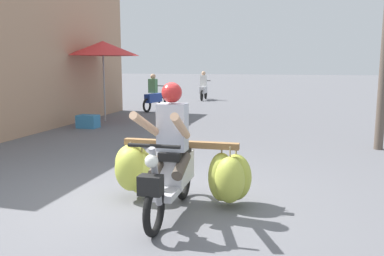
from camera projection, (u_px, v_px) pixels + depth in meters
ground_plane at (138, 201)px, 5.35m from camera, size 120.00×120.00×0.00m
motorbike_main_loaded at (174, 168)px, 5.12m from camera, size 1.87×1.76×1.58m
motorbike_distant_ahead_left at (154, 96)px, 15.24m from camera, size 0.58×1.60×1.40m
motorbike_distant_ahead_right at (204, 88)px, 19.79m from camera, size 0.50×1.62×1.40m
market_umbrella_near_shop at (103, 48)px, 12.34m from camera, size 2.20×2.20×2.46m
produce_crate at (88, 121)px, 11.34m from camera, size 0.56×0.40×0.36m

